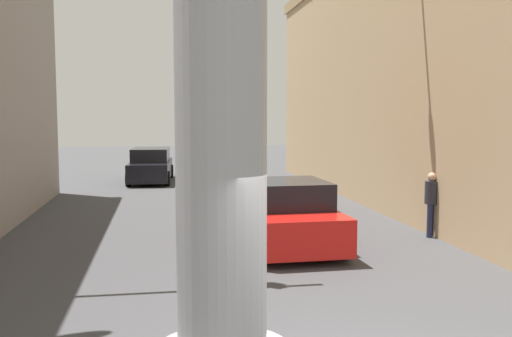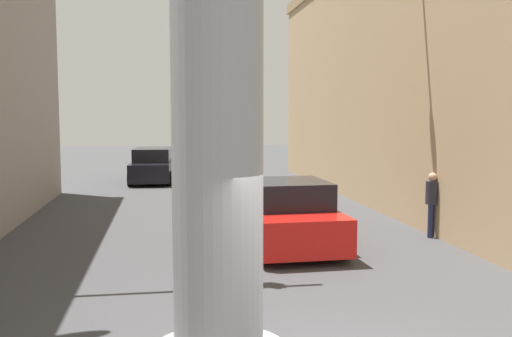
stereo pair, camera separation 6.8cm
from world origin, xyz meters
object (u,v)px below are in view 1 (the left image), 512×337
at_px(street_lamp, 439,65).
at_px(traffic_light_mast, 22,42).
at_px(palm_tree_far_right, 335,57).
at_px(pedestrian_mid_right, 431,199).
at_px(car_far, 151,166).
at_px(car_lead, 283,215).

height_order(street_lamp, traffic_light_mast, street_lamp).
distance_m(palm_tree_far_right, pedestrian_mid_right, 12.95).
bearing_deg(street_lamp, palm_tree_far_right, 87.81).
bearing_deg(pedestrian_mid_right, car_far, 118.26).
relative_size(palm_tree_far_right, pedestrian_mid_right, 5.77).
bearing_deg(traffic_light_mast, street_lamp, 18.81).
height_order(car_lead, pedestrian_mid_right, pedestrian_mid_right).
bearing_deg(pedestrian_mid_right, street_lamp, 59.02).
relative_size(street_lamp, car_lead, 1.51).
relative_size(car_lead, palm_tree_far_right, 0.51).
height_order(car_lead, car_far, same).
bearing_deg(pedestrian_mid_right, palm_tree_far_right, 84.59).
height_order(car_far, palm_tree_far_right, palm_tree_far_right).
relative_size(traffic_light_mast, palm_tree_far_right, 0.66).
relative_size(car_far, palm_tree_far_right, 0.51).
xyz_separation_m(palm_tree_far_right, pedestrian_mid_right, (-1.14, -12.00, -4.74)).
height_order(traffic_light_mast, palm_tree_far_right, palm_tree_far_right).
xyz_separation_m(car_lead, car_far, (-3.35, 13.58, 0.03)).
height_order(car_far, pedestrian_mid_right, pedestrian_mid_right).
relative_size(street_lamp, palm_tree_far_right, 0.77).
relative_size(street_lamp, pedestrian_mid_right, 4.42).
relative_size(car_lead, pedestrian_mid_right, 2.92).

